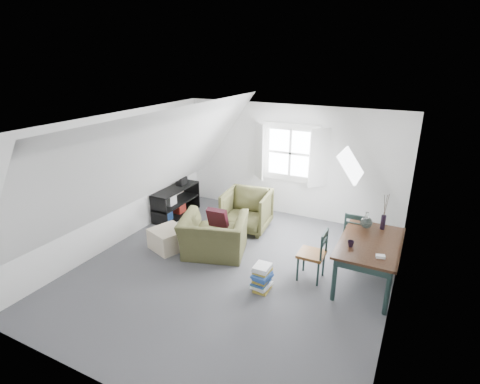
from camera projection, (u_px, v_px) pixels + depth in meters
The scene contains 24 objects.
floor at pixel (233, 270), 6.42m from camera, with size 5.50×5.50×0.00m, color #494A4F.
ceiling at pixel (232, 125), 5.56m from camera, with size 5.50×5.50×0.00m, color white.
wall_back at pixel (290, 162), 8.30m from camera, with size 5.00×5.00×0.00m, color white.
wall_front at pixel (104, 296), 3.69m from camera, with size 5.00×5.00×0.00m, color white.
wall_left at pixel (116, 181), 7.04m from camera, with size 5.50×5.50×0.00m, color white.
wall_right at pixel (400, 235), 4.94m from camera, with size 5.50×5.50×0.00m, color white.
slope_left at pixel (153, 160), 6.46m from camera, with size 5.50×5.50×0.00m, color white.
slope_right at pixel (332, 186), 5.16m from camera, with size 5.50×5.50×0.00m, color white.
dormer_window at pixel (290, 154), 8.16m from camera, with size 1.71×0.35×1.30m.
skylight at pixel (351, 165), 6.26m from camera, with size 0.55×0.75×0.04m, color white.
armchair_near at pixel (214, 254), 6.95m from camera, with size 1.15×1.00×0.75m, color #464623.
armchair_far at pixel (247, 229), 7.95m from camera, with size 0.91×0.93×0.85m, color #464623.
throw_pillow at pixel (218, 218), 6.84m from camera, with size 0.37×0.11×0.37m, color #3C101A.
ottoman at pixel (169, 239), 7.10m from camera, with size 0.59×0.59×0.40m, color beige.
dining_table at pixel (370, 247), 5.84m from camera, with size 0.91×1.51×0.75m.
demijohn at pixel (366, 222), 6.21m from camera, with size 0.20×0.20×0.28m.
vase_twigs at pixel (383, 221), 6.18m from camera, with size 0.08×0.09×0.62m.
cup at pixel (350, 246), 5.66m from camera, with size 0.10×0.10×0.09m, color black.
paper_box at pixel (380, 256), 5.34m from camera, with size 0.12×0.08×0.04m, color white.
dining_chair_far at pixel (356, 234), 6.64m from camera, with size 0.43×0.43×0.92m.
dining_chair_near at pixel (314, 254), 6.04m from camera, with size 0.42×0.42×0.89m.
media_shelf at pixel (175, 204), 8.49m from camera, with size 0.43×1.29×0.66m.
electronics_box at pixel (182, 181), 8.58m from camera, with size 0.17×0.24×0.19m, color black.
magazine_stack at pixel (262, 278), 5.83m from camera, with size 0.31×0.37×0.42m.
Camera 1 is at (2.60, -4.92, 3.49)m, focal length 28.00 mm.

